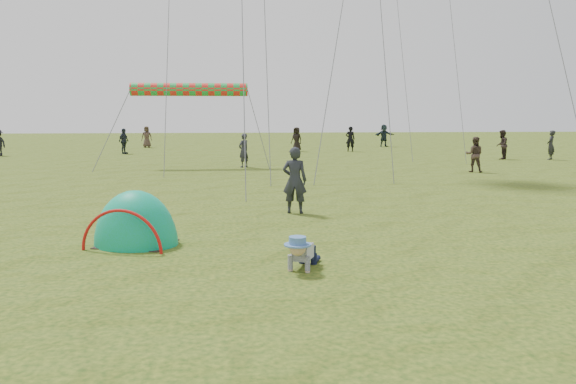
{
  "coord_description": "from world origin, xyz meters",
  "views": [
    {
      "loc": [
        -0.34,
        -8.57,
        2.67
      ],
      "look_at": [
        0.78,
        3.27,
        1.0
      ],
      "focal_mm": 35.0,
      "sensor_mm": 36.0,
      "label": 1
    }
  ],
  "objects": [
    {
      "name": "standing_adult",
      "position": [
        1.23,
        6.26,
        0.9
      ],
      "size": [
        0.73,
        0.55,
        1.79
      ],
      "primitive_type": "imported",
      "rotation": [
        0.0,
        0.0,
        2.94
      ],
      "color": "#22242B",
      "rests_on": "ground"
    },
    {
      "name": "popup_tent",
      "position": [
        -2.39,
        2.93,
        0.0
      ],
      "size": [
        2.07,
        1.86,
        2.25
      ],
      "primitive_type": "ellipsoid",
      "rotation": [
        0.0,
        0.0,
        -0.28
      ],
      "color": "#03A343",
      "rests_on": "ground"
    },
    {
      "name": "crowd_person_1",
      "position": [
        10.54,
        16.11,
        0.81
      ],
      "size": [
        0.96,
        0.87,
        1.62
      ],
      "primitive_type": "imported",
      "rotation": [
        0.0,
        0.0,
        2.75
      ],
      "color": "#42322A",
      "rests_on": "ground"
    },
    {
      "name": "crowd_person_10",
      "position": [
        3.99,
        31.01,
        0.85
      ],
      "size": [
        0.99,
        0.94,
        1.7
      ],
      "primitive_type": "imported",
      "rotation": [
        0.0,
        0.0,
        5.62
      ],
      "color": "black",
      "rests_on": "ground"
    },
    {
      "name": "crowd_person_4",
      "position": [
        -7.27,
        36.48,
        0.84
      ],
      "size": [
        0.82,
        0.54,
        1.67
      ],
      "primitive_type": "imported",
      "rotation": [
        0.0,
        0.0,
        6.28
      ],
      "color": "#46342C",
      "rests_on": "ground"
    },
    {
      "name": "crowd_person_5",
      "position": [
        11.65,
        35.99,
        0.89
      ],
      "size": [
        1.73,
        0.82,
        1.79
      ],
      "primitive_type": "imported",
      "rotation": [
        0.0,
        0.0,
        0.18
      ],
      "color": "#1C292F",
      "rests_on": "ground"
    },
    {
      "name": "crowd_person_8",
      "position": [
        -7.69,
        29.51,
        0.84
      ],
      "size": [
        0.77,
        1.07,
        1.69
      ],
      "primitive_type": "imported",
      "rotation": [
        0.0,
        0.0,
        1.16
      ],
      "color": "#212831",
      "rests_on": "ground"
    },
    {
      "name": "rainbow_tube_kite",
      "position": [
        -2.55,
        19.88,
        3.84
      ],
      "size": [
        5.72,
        0.64,
        0.64
      ],
      "primitive_type": "cylinder",
      "rotation": [
        0.0,
        1.57,
        0.0
      ],
      "color": "red"
    },
    {
      "name": "crowd_person_12",
      "position": [
        0.08,
        19.39,
        0.84
      ],
      "size": [
        0.72,
        0.72,
        1.69
      ],
      "primitive_type": "imported",
      "rotation": [
        0.0,
        0.0,
        3.93
      ],
      "color": "#2C2D36",
      "rests_on": "ground"
    },
    {
      "name": "crowd_person_0",
      "position": [
        17.86,
        22.36,
        0.85
      ],
      "size": [
        0.72,
        0.73,
        1.69
      ],
      "primitive_type": "imported",
      "rotation": [
        0.0,
        0.0,
        3.98
      ],
      "color": "black",
      "rests_on": "ground"
    },
    {
      "name": "crowd_person_6",
      "position": [
        7.75,
        30.5,
        0.88
      ],
      "size": [
        0.7,
        0.52,
        1.76
      ],
      "primitive_type": "imported",
      "rotation": [
        0.0,
        0.0,
        2.97
      ],
      "color": "black",
      "rests_on": "ground"
    },
    {
      "name": "crawling_toddler",
      "position": [
        0.78,
        0.77,
        0.32
      ],
      "size": [
        0.87,
        1.0,
        0.64
      ],
      "primitive_type": null,
      "rotation": [
        0.0,
        0.0,
        -0.41
      ],
      "color": "black",
      "rests_on": "ground"
    },
    {
      "name": "crowd_person_7",
      "position": [
        15.16,
        22.9,
        0.85
      ],
      "size": [
        1.03,
        1.05,
        1.71
      ],
      "primitive_type": "imported",
      "rotation": [
        0.0,
        0.0,
        4.02
      ],
      "color": "black",
      "rests_on": "ground"
    },
    {
      "name": "ground",
      "position": [
        0.0,
        0.0,
        0.0
      ],
      "size": [
        140.0,
        140.0,
        0.0
      ],
      "primitive_type": "plane",
      "color": "#183710"
    }
  ]
}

